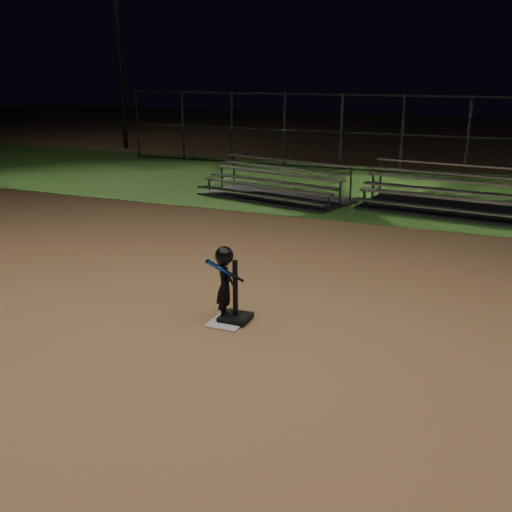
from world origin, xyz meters
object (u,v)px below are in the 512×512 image
(home_plate, at_px, (227,323))
(batting_tee, at_px, (236,309))
(light_pole_left, at_px, (117,26))
(bleacher_left, at_px, (276,191))
(bleacher_right, at_px, (456,203))
(child_batter, at_px, (225,281))

(home_plate, bearing_deg, batting_tee, 60.12)
(home_plate, relative_size, light_pole_left, 0.05)
(bleacher_left, xyz_separation_m, bleacher_right, (4.47, 0.21, 0.02))
(bleacher_left, bearing_deg, light_pole_left, 157.35)
(light_pole_left, bearing_deg, bleacher_right, -26.11)
(home_plate, xyz_separation_m, light_pole_left, (-12.00, 14.94, 4.93))
(child_batter, bearing_deg, batting_tee, -107.78)
(home_plate, distance_m, child_batter, 0.55)
(home_plate, xyz_separation_m, bleacher_right, (2.18, 7.99, 0.21))
(bleacher_left, height_order, light_pole_left, light_pole_left)
(bleacher_right, bearing_deg, batting_tee, -97.98)
(home_plate, distance_m, light_pole_left, 19.79)
(batting_tee, relative_size, light_pole_left, 0.10)
(child_batter, distance_m, bleacher_right, 8.19)
(batting_tee, distance_m, bleacher_left, 8.01)
(home_plate, height_order, batting_tee, batting_tee)
(home_plate, relative_size, bleacher_right, 0.10)
(home_plate, height_order, child_batter, child_batter)
(child_batter, xyz_separation_m, bleacher_right, (2.26, 7.87, -0.33))
(home_plate, distance_m, bleacher_left, 8.12)
(bleacher_left, bearing_deg, bleacher_right, 16.46)
(batting_tee, distance_m, light_pole_left, 19.70)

